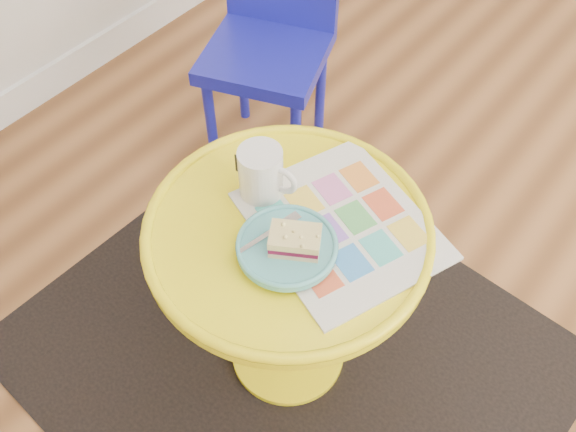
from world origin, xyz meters
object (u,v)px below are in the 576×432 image
Objects in this scene: chair at (272,29)px; plate at (287,247)px; side_table at (288,272)px; mug at (262,173)px; newspaper at (341,225)px.

plate is (0.58, -0.64, 0.13)m from chair.
chair is at bearing 132.49° from side_table.
plate is at bearing -42.56° from mug.
newspaper is at bearing 42.44° from side_table.
side_table is 0.19m from newspaper.
chair reaches higher than mug.
side_table is 4.49× the size of mug.
mug is (-0.18, -0.03, 0.06)m from newspaper.
mug is at bearing -72.45° from chair.
chair reaches higher than newspaper.
mug is 0.67× the size of plate.
chair is at bearing 132.14° from plate.
newspaper reaches higher than side_table.
chair reaches higher than side_table.
chair is 5.93× the size of mug.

